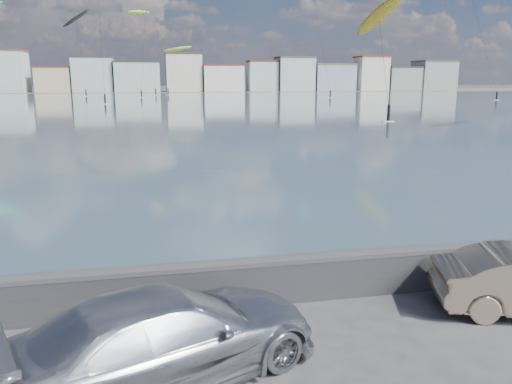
# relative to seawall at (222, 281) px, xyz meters

# --- Properties ---
(ground) EXTENTS (700.00, 700.00, 0.00)m
(ground) POSITION_rel_seawall_xyz_m (0.00, -2.70, -0.58)
(ground) COLOR #333335
(ground) RESTS_ON ground
(bay_water) EXTENTS (500.00, 177.00, 0.00)m
(bay_water) POSITION_rel_seawall_xyz_m (0.00, 88.80, -0.58)
(bay_water) COLOR #33535F
(bay_water) RESTS_ON ground
(far_shore_strip) EXTENTS (500.00, 60.00, 0.00)m
(far_shore_strip) POSITION_rel_seawall_xyz_m (0.00, 197.30, -0.57)
(far_shore_strip) COLOR #4C473D
(far_shore_strip) RESTS_ON ground
(seawall) EXTENTS (400.00, 0.36, 1.08)m
(seawall) POSITION_rel_seawall_xyz_m (0.00, 0.00, 0.00)
(seawall) COLOR #28282B
(seawall) RESTS_ON ground
(far_buildings) EXTENTS (240.79, 13.26, 14.60)m
(far_buildings) POSITION_rel_seawall_xyz_m (1.31, 183.30, 5.44)
(far_buildings) COLOR silver
(far_buildings) RESTS_ON ground
(car_silver) EXTENTS (5.65, 4.02, 1.52)m
(car_silver) POSITION_rel_seawall_xyz_m (-1.23, -2.43, 0.18)
(car_silver) COLOR #ADB0B4
(car_silver) RESTS_ON ground
(kitesurfer_0) EXTENTS (6.36, 15.41, 15.58)m
(kitesurfer_0) POSITION_rel_seawall_xyz_m (28.34, 54.10, 12.10)
(kitesurfer_0) COLOR #BF8C19
(kitesurfer_0) RESTS_ON ground
(kitesurfer_4) EXTENTS (9.41, 10.42, 15.20)m
(kitesurfer_4) POSITION_rel_seawall_xyz_m (7.14, 151.00, 12.95)
(kitesurfer_4) COLOR #8CD826
(kitesurfer_4) RESTS_ON ground
(kitesurfer_5) EXTENTS (8.50, 13.70, 25.09)m
(kitesurfer_5) POSITION_rel_seawall_xyz_m (-21.54, 148.63, 20.98)
(kitesurfer_5) COLOR black
(kitesurfer_5) RESTS_ON ground
(kitesurfer_14) EXTENTS (8.89, 14.65, 25.50)m
(kitesurfer_14) POSITION_rel_seawall_xyz_m (-3.82, 152.93, 23.57)
(kitesurfer_14) COLOR #8CD826
(kitesurfer_14) RESTS_ON ground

